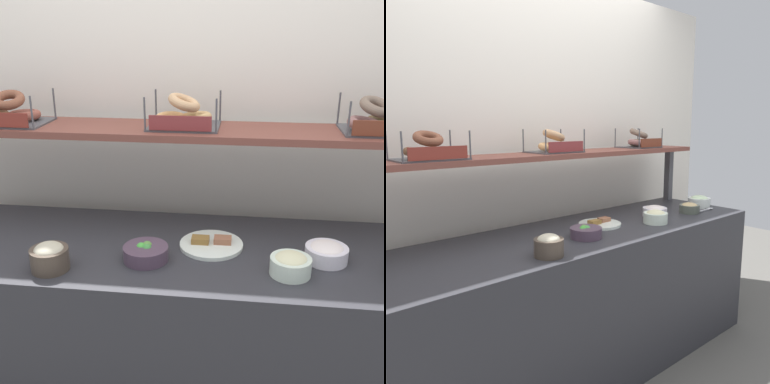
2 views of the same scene
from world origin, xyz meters
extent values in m
plane|color=#595651|center=(0.00, 0.00, 0.00)|extent=(8.00, 8.00, 0.00)
cube|color=white|center=(0.00, 0.55, 1.20)|extent=(3.57, 0.06, 2.40)
cube|color=#2D2D33|center=(0.00, 0.00, 0.42)|extent=(2.37, 0.70, 0.85)
cube|color=#4C4C51|center=(1.13, 0.27, 1.05)|extent=(0.05, 0.05, 0.40)
cube|color=brown|center=(0.00, 0.27, 1.26)|extent=(2.33, 0.32, 0.03)
cylinder|color=#4D5448|center=(0.84, -0.13, 0.88)|extent=(0.14, 0.14, 0.06)
ellipsoid|color=tan|center=(0.84, -0.13, 0.90)|extent=(0.11, 0.11, 0.04)
cylinder|color=silver|center=(0.43, -0.16, 0.88)|extent=(0.15, 0.15, 0.06)
ellipsoid|color=beige|center=(0.43, -0.16, 0.91)|extent=(0.12, 0.12, 0.05)
cylinder|color=white|center=(0.57, -0.04, 0.88)|extent=(0.16, 0.16, 0.06)
ellipsoid|color=white|center=(0.57, -0.04, 0.90)|extent=(0.12, 0.12, 0.04)
cylinder|color=#4A3E33|center=(-0.44, -0.23, 0.89)|extent=(0.14, 0.14, 0.08)
ellipsoid|color=#C2B89C|center=(-0.44, -0.23, 0.93)|extent=(0.11, 0.11, 0.06)
cylinder|color=white|center=(1.06, -0.06, 0.88)|extent=(0.16, 0.16, 0.07)
ellipsoid|color=beige|center=(1.06, -0.06, 0.91)|extent=(0.12, 0.12, 0.05)
cylinder|color=#4E3A4C|center=(-0.11, -0.12, 0.88)|extent=(0.17, 0.17, 0.06)
sphere|color=#5C9341|center=(-0.10, -0.10, 0.90)|extent=(0.04, 0.04, 0.04)
sphere|color=#479745|center=(-0.10, -0.12, 0.90)|extent=(0.04, 0.04, 0.04)
sphere|color=green|center=(-0.12, -0.11, 0.90)|extent=(0.04, 0.04, 0.04)
cylinder|color=white|center=(0.13, 0.02, 0.86)|extent=(0.26, 0.26, 0.01)
cube|color=olive|center=(0.09, 0.02, 0.88)|extent=(0.07, 0.05, 0.02)
cube|color=#9C6043|center=(0.18, 0.03, 0.88)|extent=(0.07, 0.05, 0.02)
cube|color=#B7B7BC|center=(0.95, -0.17, 0.86)|extent=(0.14, 0.01, 0.01)
ellipsoid|color=#B7B7BC|center=(1.04, -0.17, 0.86)|extent=(0.04, 0.03, 0.01)
cube|color=#4C4C51|center=(-0.78, 0.26, 1.28)|extent=(0.32, 0.24, 0.01)
cylinder|color=#4C4C51|center=(-0.94, 0.14, 1.35)|extent=(0.01, 0.01, 0.14)
cylinder|color=#4C4C51|center=(-0.62, 0.14, 1.35)|extent=(0.01, 0.01, 0.14)
cylinder|color=#4C4C51|center=(-0.94, 0.37, 1.35)|extent=(0.01, 0.01, 0.14)
cylinder|color=#4C4C51|center=(-0.62, 0.37, 1.35)|extent=(0.01, 0.01, 0.14)
cube|color=maroon|center=(-0.78, 0.14, 1.32)|extent=(0.28, 0.01, 0.06)
torus|color=brown|center=(-0.84, 0.23, 1.32)|extent=(0.15, 0.14, 0.06)
torus|color=brown|center=(-0.73, 0.29, 1.31)|extent=(0.20, 0.20, 0.05)
torus|color=brown|center=(-0.78, 0.26, 1.38)|extent=(0.16, 0.17, 0.09)
cube|color=#4C4C51|center=(-0.01, 0.28, 1.28)|extent=(0.30, 0.24, 0.01)
cylinder|color=#4C4C51|center=(-0.16, 0.17, 1.35)|extent=(0.01, 0.01, 0.14)
cylinder|color=#4C4C51|center=(0.13, 0.17, 1.35)|extent=(0.01, 0.01, 0.14)
cylinder|color=#4C4C51|center=(-0.16, 0.40, 1.35)|extent=(0.01, 0.01, 0.14)
cylinder|color=#4C4C51|center=(0.13, 0.40, 1.35)|extent=(0.01, 0.01, 0.14)
cube|color=maroon|center=(-0.01, 0.16, 1.32)|extent=(0.25, 0.01, 0.06)
torus|color=tan|center=(-0.06, 0.25, 1.32)|extent=(0.17, 0.18, 0.06)
torus|color=tan|center=(0.03, 0.32, 1.31)|extent=(0.17, 0.17, 0.05)
torus|color=tan|center=(-0.01, 0.28, 1.38)|extent=(0.17, 0.16, 0.09)
cube|color=#4C4C51|center=(0.77, 0.28, 1.28)|extent=(0.26, 0.24, 0.01)
cylinder|color=#4C4C51|center=(0.64, 0.17, 1.35)|extent=(0.01, 0.01, 0.14)
cylinder|color=#4C4C51|center=(0.89, 0.17, 1.35)|extent=(0.01, 0.01, 0.14)
cylinder|color=#4C4C51|center=(0.64, 0.40, 1.35)|extent=(0.01, 0.01, 0.14)
cylinder|color=#4C4C51|center=(0.89, 0.40, 1.35)|extent=(0.01, 0.01, 0.14)
cube|color=brown|center=(0.77, 0.16, 1.32)|extent=(0.22, 0.01, 0.06)
torus|color=#895C59|center=(0.72, 0.25, 1.32)|extent=(0.19, 0.19, 0.06)
torus|color=brown|center=(0.81, 0.32, 1.31)|extent=(0.20, 0.20, 0.05)
torus|color=#796454|center=(0.77, 0.28, 1.38)|extent=(0.20, 0.20, 0.09)
camera|label=1|loc=(0.26, -1.65, 1.71)|focal=43.46mm
camera|label=2|loc=(-1.48, -1.64, 1.45)|focal=37.11mm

